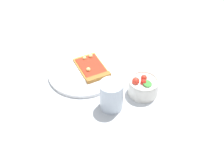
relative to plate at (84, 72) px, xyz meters
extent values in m
plane|color=#B2B7BC|center=(-0.01, -0.02, -0.01)|extent=(2.40, 2.40, 0.00)
cylinder|color=white|center=(0.00, 0.00, 0.00)|extent=(0.27, 0.27, 0.01)
cube|color=gold|center=(0.02, 0.02, 0.01)|extent=(0.18, 0.17, 0.01)
cube|color=#A36B2D|center=(0.07, -0.02, 0.01)|extent=(0.08, 0.09, 0.01)
cube|color=#B22D19|center=(0.02, 0.02, 0.02)|extent=(0.16, 0.15, 0.00)
sphere|color=#EAD172|center=(0.02, 0.00, 0.02)|extent=(0.02, 0.02, 0.02)
sphere|color=#F2D87F|center=(-0.02, 0.05, 0.02)|extent=(0.01, 0.01, 0.01)
sphere|color=#F2D87F|center=(-0.01, 0.08, 0.02)|extent=(0.02, 0.02, 0.02)
cylinder|color=white|center=(0.25, -0.01, 0.02)|extent=(0.11, 0.11, 0.06)
torus|color=white|center=(0.25, -0.01, 0.05)|extent=(0.11, 0.11, 0.01)
sphere|color=red|center=(0.22, -0.03, 0.06)|extent=(0.03, 0.03, 0.03)
sphere|color=red|center=(0.24, 0.00, 0.05)|extent=(0.02, 0.02, 0.02)
sphere|color=red|center=(0.25, -0.02, 0.06)|extent=(0.02, 0.02, 0.02)
cylinder|color=#388433|center=(0.26, -0.02, 0.05)|extent=(0.04, 0.04, 0.01)
cylinder|color=silver|center=(0.17, -0.11, 0.05)|extent=(0.08, 0.08, 0.11)
cylinder|color=#592D0F|center=(0.17, -0.11, 0.04)|extent=(0.07, 0.07, 0.09)
cube|color=white|center=(0.18, -0.10, 0.08)|extent=(0.03, 0.03, 0.02)
cube|color=white|center=(0.18, -0.10, 0.08)|extent=(0.03, 0.03, 0.02)
camera|label=1|loc=(0.42, -0.68, 0.69)|focal=43.29mm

